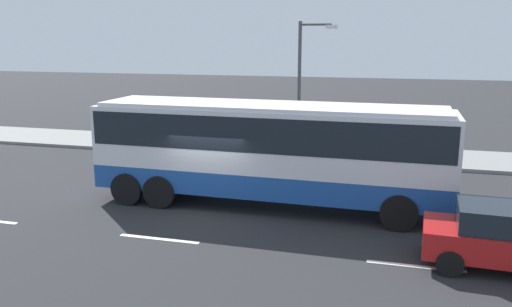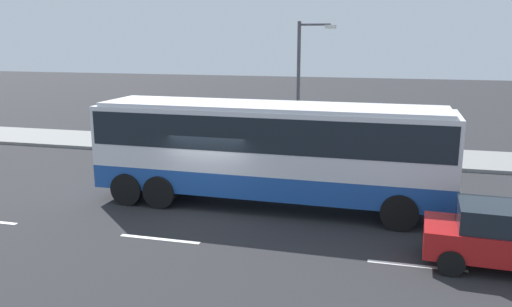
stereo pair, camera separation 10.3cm
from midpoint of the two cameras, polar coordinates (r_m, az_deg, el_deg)
ground_plane at (r=17.31m, az=-4.69°, el=-6.07°), size 120.00×120.00×0.00m
sidewalk_curb at (r=25.87m, az=2.18°, el=0.43°), size 80.00×4.00×0.15m
lane_centreline at (r=16.18m, az=-18.52°, el=-8.05°), size 31.71×0.16×0.01m
coach_bus at (r=17.02m, az=1.63°, el=1.09°), size 11.73×2.90×3.44m
pedestrian_near_curb at (r=26.82m, az=-9.96°, el=2.96°), size 0.32×0.32×1.69m
street_lamp at (r=23.61m, az=5.39°, el=8.12°), size 1.72×0.24×6.12m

